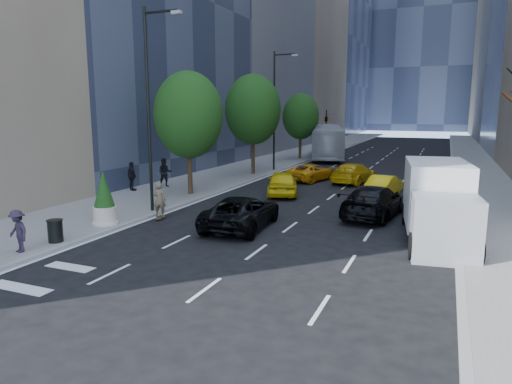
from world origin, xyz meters
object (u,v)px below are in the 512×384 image
at_px(black_sedan_lincoln, 242,212).
at_px(trash_can, 55,231).
at_px(city_bus, 328,141).
at_px(planter_shrub, 104,199).
at_px(black_sedan_mercedes, 374,201).
at_px(skateboarder, 159,202).
at_px(box_truck, 438,202).

relative_size(black_sedan_lincoln, trash_can, 6.14).
height_order(city_bus, trash_can, city_bus).
relative_size(trash_can, planter_shrub, 0.35).
bearing_deg(city_bus, trash_can, -106.55).
bearing_deg(black_sedan_mercedes, black_sedan_lincoln, 49.16).
height_order(skateboarder, city_bus, city_bus).
bearing_deg(skateboarder, planter_shrub, 38.94).
xyz_separation_m(skateboarder, black_sedan_mercedes, (9.55, 4.57, -0.07)).
bearing_deg(city_bus, black_sedan_lincoln, -96.92).
distance_m(black_sedan_mercedes, planter_shrub, 12.92).
relative_size(skateboarder, city_bus, 0.13).
bearing_deg(planter_shrub, trash_can, -86.74).
distance_m(black_sedan_lincoln, box_truck, 8.30).
xyz_separation_m(box_truck, planter_shrub, (-13.94, -3.52, -0.28)).
distance_m(city_bus, box_truck, 32.71).
height_order(skateboarder, black_sedan_lincoln, skateboarder).
xyz_separation_m(skateboarder, box_truck, (12.51, 1.29, 0.74)).
bearing_deg(planter_shrub, box_truck, 14.18).
relative_size(black_sedan_mercedes, box_truck, 0.79).
bearing_deg(trash_can, box_truck, 25.50).
relative_size(skateboarder, box_truck, 0.25).
height_order(black_sedan_lincoln, city_bus, city_bus).
bearing_deg(box_truck, city_bus, 104.05).
height_order(black_sedan_mercedes, planter_shrub, planter_shrub).
distance_m(skateboarder, planter_shrub, 2.68).
xyz_separation_m(black_sedan_mercedes, trash_can, (-10.80, -9.84, -0.21)).
relative_size(city_bus, box_truck, 1.98).
bearing_deg(black_sedan_lincoln, city_bus, -87.03).
bearing_deg(trash_can, planter_shrub, 93.26).
height_order(skateboarder, box_truck, box_truck).
xyz_separation_m(box_truck, trash_can, (-13.76, -6.56, -1.02)).
xyz_separation_m(black_sedan_mercedes, planter_shrub, (-10.97, -6.80, 0.53)).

